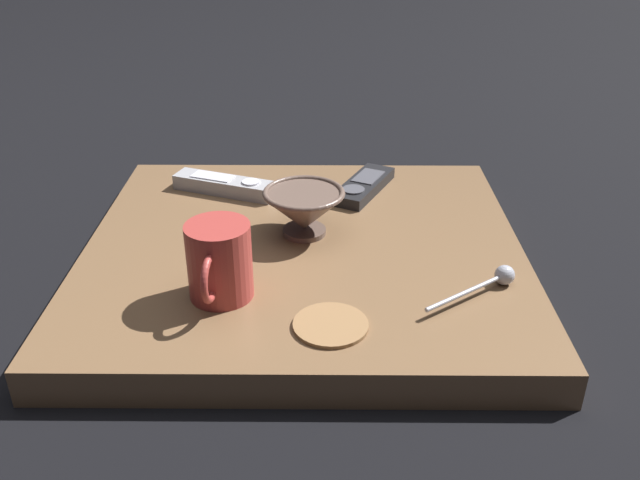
{
  "coord_description": "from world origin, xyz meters",
  "views": [
    {
      "loc": [
        -0.89,
        -0.03,
        0.53
      ],
      "look_at": [
        -0.03,
        -0.02,
        0.07
      ],
      "focal_mm": 38.31,
      "sensor_mm": 36.0,
      "label": 1
    }
  ],
  "objects_px": {
    "coffee_mug": "(219,262)",
    "tv_remote_far": "(363,186)",
    "tv_remote_near": "(225,185)",
    "teaspoon": "(497,278)",
    "drink_coaster": "(331,325)",
    "cereal_bowl": "(305,210)"
  },
  "relations": [
    {
      "from": "coffee_mug",
      "to": "tv_remote_near",
      "type": "xyz_separation_m",
      "value": [
        0.32,
        0.04,
        -0.04
      ]
    },
    {
      "from": "tv_remote_far",
      "to": "drink_coaster",
      "type": "xyz_separation_m",
      "value": [
        -0.4,
        0.06,
        -0.01
      ]
    },
    {
      "from": "tv_remote_far",
      "to": "teaspoon",
      "type": "bearing_deg",
      "value": -152.34
    },
    {
      "from": "tv_remote_near",
      "to": "drink_coaster",
      "type": "xyz_separation_m",
      "value": [
        -0.39,
        -0.18,
        -0.01
      ]
    },
    {
      "from": "cereal_bowl",
      "to": "tv_remote_far",
      "type": "bearing_deg",
      "value": -31.37
    },
    {
      "from": "tv_remote_far",
      "to": "drink_coaster",
      "type": "height_order",
      "value": "tv_remote_far"
    },
    {
      "from": "teaspoon",
      "to": "drink_coaster",
      "type": "relative_size",
      "value": 1.41
    },
    {
      "from": "teaspoon",
      "to": "drink_coaster",
      "type": "distance_m",
      "value": 0.24
    },
    {
      "from": "tv_remote_far",
      "to": "drink_coaster",
      "type": "bearing_deg",
      "value": 171.6
    },
    {
      "from": "coffee_mug",
      "to": "tv_remote_near",
      "type": "height_order",
      "value": "coffee_mug"
    },
    {
      "from": "cereal_bowl",
      "to": "tv_remote_near",
      "type": "relative_size",
      "value": 0.67
    },
    {
      "from": "coffee_mug",
      "to": "tv_remote_far",
      "type": "xyz_separation_m",
      "value": [
        0.33,
        -0.2,
        -0.04
      ]
    },
    {
      "from": "tv_remote_near",
      "to": "tv_remote_far",
      "type": "relative_size",
      "value": 1.11
    },
    {
      "from": "cereal_bowl",
      "to": "tv_remote_near",
      "type": "height_order",
      "value": "cereal_bowl"
    },
    {
      "from": "teaspoon",
      "to": "tv_remote_far",
      "type": "relative_size",
      "value": 0.79
    },
    {
      "from": "coffee_mug",
      "to": "cereal_bowl",
      "type": "bearing_deg",
      "value": -31.04
    },
    {
      "from": "cereal_bowl",
      "to": "teaspoon",
      "type": "xyz_separation_m",
      "value": [
        -0.15,
        -0.26,
        -0.03
      ]
    },
    {
      "from": "coffee_mug",
      "to": "tv_remote_near",
      "type": "distance_m",
      "value": 0.33
    },
    {
      "from": "coffee_mug",
      "to": "teaspoon",
      "type": "xyz_separation_m",
      "value": [
        0.02,
        -0.36,
        -0.04
      ]
    },
    {
      "from": "drink_coaster",
      "to": "tv_remote_near",
      "type": "bearing_deg",
      "value": 24.43
    },
    {
      "from": "cereal_bowl",
      "to": "tv_remote_near",
      "type": "distance_m",
      "value": 0.21
    },
    {
      "from": "coffee_mug",
      "to": "drink_coaster",
      "type": "relative_size",
      "value": 1.29
    }
  ]
}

